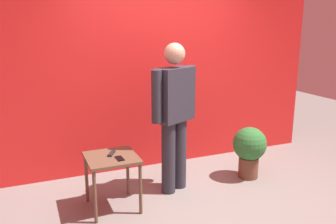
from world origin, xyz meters
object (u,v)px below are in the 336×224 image
object	(u,v)px
standing_person	(174,111)
potted_plant	(249,148)
cell_phone	(120,158)
side_table	(112,164)
tv_remote	(112,153)

from	to	relation	value
standing_person	potted_plant	bearing A→B (deg)	-2.89
cell_phone	standing_person	bearing A→B (deg)	16.53
side_table	potted_plant	xyz separation A→B (m)	(1.86, 0.11, -0.11)
side_table	tv_remote	distance (m)	0.12
cell_phone	potted_plant	size ratio (longest dim) A/B	0.21
tv_remote	potted_plant	xyz separation A→B (m)	(1.84, 0.04, -0.21)
standing_person	side_table	xyz separation A→B (m)	(-0.80, -0.16, -0.49)
standing_person	cell_phone	size ratio (longest dim) A/B	12.40
cell_phone	tv_remote	bearing A→B (deg)	102.34
potted_plant	side_table	bearing A→B (deg)	-176.74
standing_person	potted_plant	world-z (taller)	standing_person
tv_remote	potted_plant	size ratio (longest dim) A/B	0.25
side_table	cell_phone	bearing A→B (deg)	-58.14
potted_plant	standing_person	bearing A→B (deg)	177.11
cell_phone	potted_plant	distance (m)	1.82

